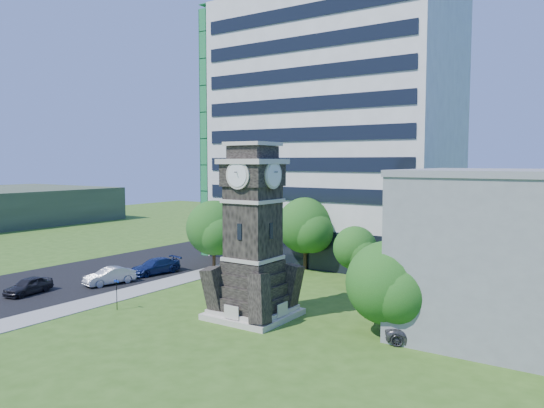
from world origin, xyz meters
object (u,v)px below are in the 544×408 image
Objects in this scene: car_street_south at (28,286)px; car_street_mid at (110,276)px; street_sign at (117,291)px; park_bench at (248,315)px; clock_tower at (253,242)px; car_east_lot at (425,332)px; car_street_north at (155,266)px.

car_street_mid reaches higher than car_street_south.
park_bench is at bearing 22.43° from street_sign.
street_sign is at bearing -147.55° from park_bench.
clock_tower reaches higher than car_east_lot.
clock_tower is 18.01m from car_street_north.
car_street_mid is (2.67, 6.06, 0.04)m from car_street_south.
car_east_lot is (30.87, 6.65, -0.03)m from car_street_south.
clock_tower is 12.73m from car_east_lot.
park_bench is at bearing -13.73° from car_street_north.
car_street_south is 0.80× the size of car_street_north.
car_street_mid is at bearing 69.33° from car_east_lot.
clock_tower reaches higher than street_sign.
clock_tower is 7.24× the size of park_bench.
car_street_north is at bearing 159.34° from clock_tower.
car_street_mid is 28.20m from car_east_lot.
clock_tower is 4.97m from park_bench.
car_street_south is at bearing -93.84° from car_street_north.
street_sign is (7.11, -5.06, 0.70)m from car_street_mid.
car_street_north is 12.56m from street_sign.
car_street_north is at bearing 128.77° from street_sign.
car_street_south is at bearing 80.29° from car_east_lot.
street_sign is at bearing 83.15° from car_east_lot.
park_bench is at bearing 2.23° from car_street_south.
clock_tower is 2.38× the size of car_street_north.
clock_tower is at bearing 74.94° from car_east_lot.
street_sign reaches higher than park_bench.
clock_tower reaches higher than car_street_south.
car_street_north is at bearing 171.24° from park_bench.
car_street_mid is at bearing 149.34° from street_sign.
car_east_lot is at bearing 13.26° from car_street_mid.
clock_tower is 2.55× the size of car_east_lot.
park_bench is (-11.36, -2.56, -0.21)m from car_east_lot.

